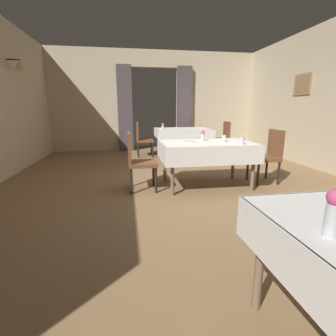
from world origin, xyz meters
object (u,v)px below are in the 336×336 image
object	(u,v)px
chair_far_right	(222,136)
glass_mid_c	(242,141)
flower_vase_mid	(203,135)
chair_mid_right	(268,154)
plate_mid_d	(188,142)
chair_mid_left	(137,159)
dining_table_far	(183,132)
chair_far_left	(142,138)
flower_vase_far	(163,126)
flower_vase_near	(333,212)
dining_table_mid	(207,148)
plate_far_b	(177,128)
glass_mid_b	(224,139)

from	to	relation	value
chair_far_right	glass_mid_c	size ratio (longest dim) A/B	8.45
flower_vase_mid	chair_mid_right	bearing A→B (deg)	-6.45
plate_mid_d	flower_vase_mid	bearing A→B (deg)	25.78
chair_mid_right	glass_mid_c	bearing A→B (deg)	-150.13
chair_mid_left	glass_mid_c	distance (m)	1.64
chair_mid_right	chair_mid_left	size ratio (longest dim) A/B	1.00
glass_mid_c	chair_mid_left	bearing A→B (deg)	168.58
dining_table_far	chair_mid_left	size ratio (longest dim) A/B	1.63
chair_far_right	chair_far_left	bearing A→B (deg)	178.90
chair_mid_left	flower_vase_far	size ratio (longest dim) A/B	5.59
chair_mid_left	plate_mid_d	xyz separation A→B (m)	(0.85, 0.08, 0.24)
flower_vase_near	glass_mid_c	distance (m)	2.84
chair_far_right	flower_vase_near	world-z (taller)	flower_vase_near
dining_table_mid	chair_far_left	world-z (taller)	chair_far_left
chair_mid_left	flower_vase_far	distance (m)	2.83
dining_table_mid	chair_far_left	xyz separation A→B (m)	(-0.90, 2.86, -0.14)
dining_table_far	flower_vase_near	xyz separation A→B (m)	(-0.68, -5.88, 0.19)
dining_table_far	flower_vase_near	distance (m)	5.92
chair_far_right	plate_far_b	xyz separation A→B (m)	(-1.25, 0.36, 0.24)
dining_table_mid	chair_mid_right	size ratio (longest dim) A/B	1.64
glass_mid_c	plate_mid_d	xyz separation A→B (m)	(-0.74, 0.40, -0.05)
glass_mid_c	flower_vase_mid	bearing A→B (deg)	130.27
dining_table_far	flower_vase_mid	size ratio (longest dim) A/B	8.29
flower_vase_far	plate_far_b	distance (m)	0.70
chair_mid_right	chair_far_left	distance (m)	3.47
dining_table_far	chair_mid_right	size ratio (longest dim) A/B	1.63
glass_mid_c	flower_vase_far	bearing A→B (deg)	104.71
plate_mid_d	chair_far_right	bearing A→B (deg)	58.70
flower_vase_mid	plate_far_b	bearing A→B (deg)	87.21
chair_mid_left	chair_far_right	bearing A→B (deg)	48.41
chair_mid_left	plate_far_b	size ratio (longest dim) A/B	4.99
chair_far_left	plate_far_b	bearing A→B (deg)	16.89
glass_mid_c	plate_mid_d	distance (m)	0.84
flower_vase_near	glass_mid_c	xyz separation A→B (m)	(0.88, 2.70, -0.06)
dining_table_far	chair_far_left	size ratio (longest dim) A/B	1.63
dining_table_mid	flower_vase_near	distance (m)	3.10
chair_mid_right	flower_vase_far	bearing A→B (deg)	119.94
dining_table_far	flower_vase_far	bearing A→B (deg)	-164.49
flower_vase_near	plate_mid_d	size ratio (longest dim) A/B	0.93
chair_far_left	glass_mid_b	size ratio (longest dim) A/B	8.73
plate_far_b	chair_mid_right	bearing A→B (deg)	-71.81
flower_vase_near	flower_vase_mid	xyz separation A→B (m)	(0.43, 3.24, -0.02)
dining_table_mid	flower_vase_near	bearing A→B (deg)	-98.32
chair_mid_right	plate_far_b	size ratio (longest dim) A/B	4.99
glass_mid_b	flower_vase_far	bearing A→B (deg)	103.56
plate_far_b	plate_mid_d	bearing A→B (deg)	-97.80
glass_mid_b	glass_mid_c	distance (m)	0.38
glass_mid_c	plate_far_b	xyz separation A→B (m)	(-0.31, 3.52, -0.05)
flower_vase_near	glass_mid_c	size ratio (longest dim) A/B	1.94
glass_mid_b	glass_mid_c	bearing A→B (deg)	-67.06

